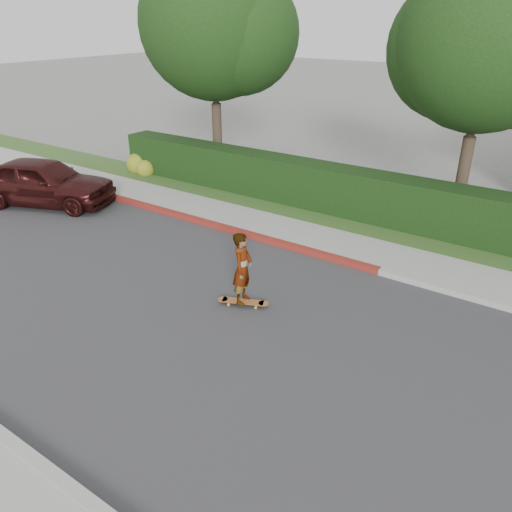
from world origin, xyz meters
name	(u,v)px	position (x,y,z in m)	size (l,w,h in m)	color
ground	(249,342)	(0.00, 0.00, 0.00)	(120.00, 120.00, 0.00)	slate
road	(249,342)	(0.00, 0.00, 0.01)	(60.00, 8.00, 0.01)	#2D2D30
curb_near	(70,489)	(0.00, -4.10, 0.07)	(60.00, 0.20, 0.15)	#9E9E99
curb_far	(342,261)	(0.00, 4.10, 0.07)	(60.00, 0.20, 0.15)	#9E9E99
curb_red_section	(193,219)	(-5.00, 4.10, 0.08)	(12.00, 0.21, 0.15)	maroon
sidewalk_far	(357,249)	(0.00, 5.00, 0.06)	(60.00, 1.60, 0.12)	gray
planting_strip	(380,230)	(0.00, 6.60, 0.05)	(60.00, 1.60, 0.10)	#2D4C1E
hedge	(302,184)	(-3.00, 7.20, 0.75)	(15.00, 1.00, 1.50)	black
flowering_shrub	(140,166)	(-10.01, 6.74, 0.33)	(1.40, 1.00, 0.90)	#2D4C19
tree_left	(217,28)	(-7.51, 8.69, 5.26)	(5.99, 5.21, 8.00)	#33261C
tree_center	(488,47)	(1.49, 9.19, 4.90)	(5.66, 4.84, 7.44)	#33261C
skateboard	(243,302)	(-0.89, 1.03, 0.10)	(1.12, 0.65, 0.10)	gold
skateboarder	(243,268)	(-0.89, 1.03, 0.91)	(0.58, 0.38, 1.60)	white
car_maroon	(43,182)	(-10.01, 2.52, 0.78)	(1.84, 4.58, 1.56)	#371311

